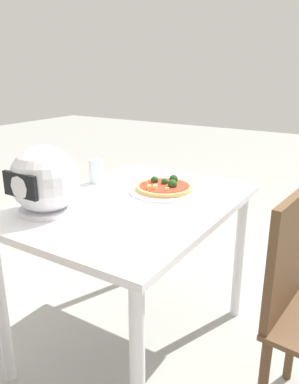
{
  "coord_description": "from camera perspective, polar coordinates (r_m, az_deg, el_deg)",
  "views": [
    {
      "loc": [
        -0.88,
        1.27,
        1.3
      ],
      "look_at": [
        -0.02,
        -0.09,
        0.77
      ],
      "focal_mm": 35.0,
      "sensor_mm": 36.0,
      "label": 1
    }
  ],
  "objects": [
    {
      "name": "ground_plane",
      "position": [
        2.02,
        -2.14,
        -21.82
      ],
      "size": [
        14.0,
        14.0,
        0.0
      ],
      "primitive_type": "plane",
      "color": "#9E9E99"
    },
    {
      "name": "dining_table",
      "position": [
        1.68,
        -2.4,
        -4.47
      ],
      "size": [
        0.8,
        1.08,
        0.75
      ],
      "color": "white",
      "rests_on": "ground"
    },
    {
      "name": "pizza_plate",
      "position": [
        1.77,
        2.27,
        0.23
      ],
      "size": [
        0.33,
        0.33,
        0.01
      ],
      "primitive_type": "cylinder",
      "color": "white",
      "rests_on": "dining_table"
    },
    {
      "name": "pizza",
      "position": [
        1.76,
        2.33,
        0.87
      ],
      "size": [
        0.27,
        0.27,
        0.06
      ],
      "color": "tan",
      "rests_on": "pizza_plate"
    },
    {
      "name": "motorcycle_helmet",
      "position": [
        1.54,
        -15.67,
        1.64
      ],
      "size": [
        0.27,
        0.27,
        0.27
      ],
      "color": "silver",
      "rests_on": "dining_table"
    },
    {
      "name": "drinking_glass",
      "position": [
        1.91,
        -8.1,
        3.16
      ],
      "size": [
        0.07,
        0.07,
        0.12
      ],
      "primitive_type": "cylinder",
      "color": "silver",
      "rests_on": "dining_table"
    }
  ]
}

